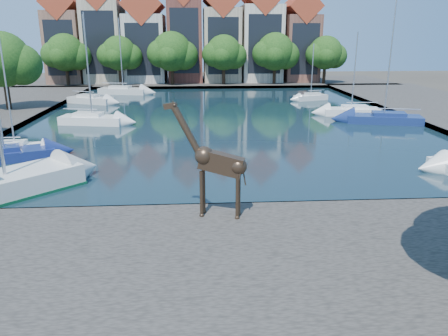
% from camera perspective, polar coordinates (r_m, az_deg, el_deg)
% --- Properties ---
extents(ground, '(160.00, 160.00, 0.00)m').
position_cam_1_polar(ground, '(20.69, 3.44, -5.74)').
color(ground, '#38332B').
rests_on(ground, ground).
extents(water_basin, '(38.00, 50.00, 0.08)m').
position_cam_1_polar(water_basin, '(43.72, -0.42, 6.56)').
color(water_basin, black).
rests_on(water_basin, ground).
extents(near_quay, '(50.00, 14.00, 0.50)m').
position_cam_1_polar(near_quay, '(14.43, 6.97, -15.59)').
color(near_quay, '#48443E').
rests_on(near_quay, ground).
extents(far_quay, '(60.00, 16.00, 0.50)m').
position_cam_1_polar(far_quay, '(75.36, -1.86, 11.15)').
color(far_quay, '#48443E').
rests_on(far_quay, ground).
extents(townhouse_west_end, '(5.44, 9.18, 14.93)m').
position_cam_1_polar(townhouse_west_end, '(77.67, -19.81, 15.63)').
color(townhouse_west_end, '#835A47').
rests_on(townhouse_west_end, far_quay).
extents(townhouse_west_mid, '(5.94, 9.18, 16.79)m').
position_cam_1_polar(townhouse_west_mid, '(76.30, -15.36, 16.66)').
color(townhouse_west_mid, '#B7AA8D').
rests_on(townhouse_west_mid, far_quay).
extents(townhouse_west_inner, '(6.43, 9.18, 15.15)m').
position_cam_1_polar(townhouse_west_inner, '(75.34, -10.25, 16.31)').
color(townhouse_west_inner, beige).
rests_on(townhouse_west_inner, far_quay).
extents(townhouse_center, '(5.44, 9.18, 16.93)m').
position_cam_1_polar(townhouse_center, '(74.92, -5.12, 17.27)').
color(townhouse_center, brown).
rests_on(townhouse_center, far_quay).
extents(townhouse_east_inner, '(5.94, 9.18, 15.79)m').
position_cam_1_polar(townhouse_east_inner, '(75.04, -0.32, 16.85)').
color(townhouse_east_inner, tan).
rests_on(townhouse_east_inner, far_quay).
extents(townhouse_east_mid, '(6.43, 9.18, 16.65)m').
position_cam_1_polar(townhouse_east_mid, '(75.71, 4.83, 17.08)').
color(townhouse_east_mid, beige).
rests_on(townhouse_east_mid, far_quay).
extents(townhouse_east_end, '(5.44, 9.18, 14.43)m').
position_cam_1_polar(townhouse_east_end, '(76.92, 9.80, 16.16)').
color(townhouse_east_end, brown).
rests_on(townhouse_east_end, far_quay).
extents(far_tree_far_west, '(7.28, 5.60, 7.68)m').
position_cam_1_polar(far_tree_far_west, '(72.14, -19.94, 13.84)').
color(far_tree_far_west, '#332114').
rests_on(far_tree_far_west, far_quay).
extents(far_tree_west, '(6.76, 5.20, 7.36)m').
position_cam_1_polar(far_tree_west, '(70.41, -13.48, 14.23)').
color(far_tree_west, '#332114').
rests_on(far_tree_west, far_quay).
extents(far_tree_mid_west, '(7.80, 6.00, 8.00)m').
position_cam_1_polar(far_tree_mid_west, '(69.55, -6.76, 14.71)').
color(far_tree_mid_west, '#332114').
rests_on(far_tree_mid_west, far_quay).
extents(far_tree_mid_east, '(7.02, 5.40, 7.52)m').
position_cam_1_polar(far_tree_mid_east, '(69.62, 0.05, 14.70)').
color(far_tree_mid_east, '#332114').
rests_on(far_tree_mid_east, far_quay).
extents(far_tree_east, '(7.54, 5.80, 7.84)m').
position_cam_1_polar(far_tree_east, '(70.60, 6.77, 14.70)').
color(far_tree_east, '#332114').
rests_on(far_tree_east, far_quay).
extents(far_tree_far_east, '(6.76, 5.20, 7.36)m').
position_cam_1_polar(far_tree_far_east, '(72.45, 13.19, 14.32)').
color(far_tree_far_east, '#332114').
rests_on(far_tree_far_east, far_quay).
extents(side_tree_left_far, '(7.28, 5.60, 7.88)m').
position_cam_1_polar(side_tree_left_far, '(50.85, -26.84, 12.33)').
color(side_tree_left_far, '#332114').
rests_on(side_tree_left_far, left_quay).
extents(giraffe_statue, '(3.38, 1.14, 4.86)m').
position_cam_1_polar(giraffe_statue, '(18.23, -1.20, 0.76)').
color(giraffe_statue, '#39291C').
rests_on(giraffe_statue, near_quay).
extents(sailboat_left_a, '(4.74, 1.97, 8.06)m').
position_cam_1_polar(sailboat_left_a, '(33.46, -25.63, 2.52)').
color(sailboat_left_a, white).
rests_on(sailboat_left_a, water_basin).
extents(sailboat_left_b, '(6.41, 4.24, 11.40)m').
position_cam_1_polar(sailboat_left_b, '(31.91, -26.73, 1.81)').
color(sailboat_left_b, navy).
rests_on(sailboat_left_b, water_basin).
extents(sailboat_left_c, '(6.08, 3.07, 9.58)m').
position_cam_1_polar(sailboat_left_c, '(42.15, -16.83, 6.29)').
color(sailboat_left_c, white).
rests_on(sailboat_left_c, water_basin).
extents(sailboat_left_d, '(5.83, 3.97, 10.36)m').
position_cam_1_polar(sailboat_left_d, '(55.22, -17.00, 8.69)').
color(sailboat_left_d, silver).
rests_on(sailboat_left_d, water_basin).
extents(sailboat_left_e, '(6.87, 3.65, 10.00)m').
position_cam_1_polar(sailboat_left_e, '(62.95, -13.04, 9.96)').
color(sailboat_left_e, beige).
rests_on(sailboat_left_e, water_basin).
extents(sailboat_right_b, '(7.05, 3.88, 10.89)m').
position_cam_1_polar(sailboat_right_b, '(43.48, 20.16, 6.27)').
color(sailboat_right_b, navy).
rests_on(sailboat_right_b, water_basin).
extents(sailboat_right_c, '(5.84, 2.27, 8.19)m').
position_cam_1_polar(sailboat_right_c, '(47.01, 16.29, 7.31)').
color(sailboat_right_c, white).
rests_on(sailboat_right_c, water_basin).
extents(sailboat_right_d, '(4.49, 2.85, 6.85)m').
position_cam_1_polar(sailboat_right_d, '(56.61, 11.27, 9.19)').
color(sailboat_right_d, silver).
rests_on(sailboat_right_d, water_basin).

